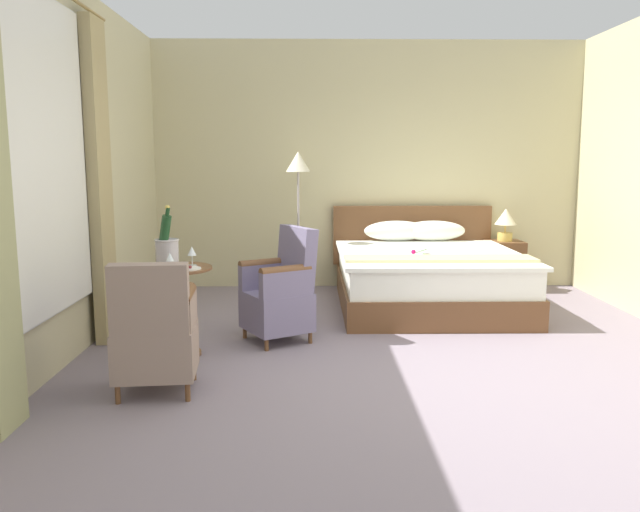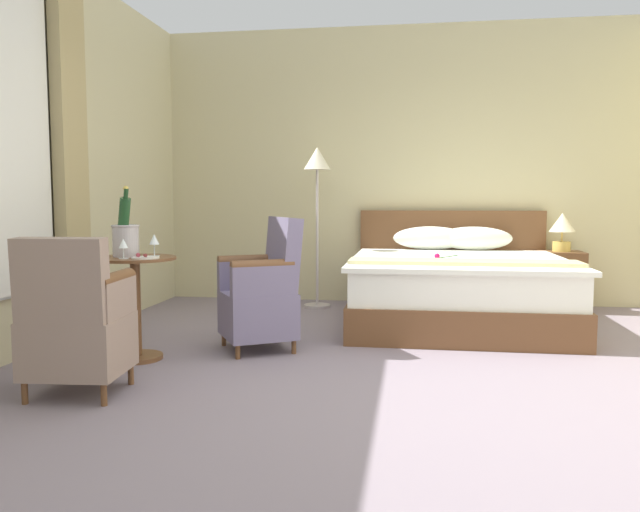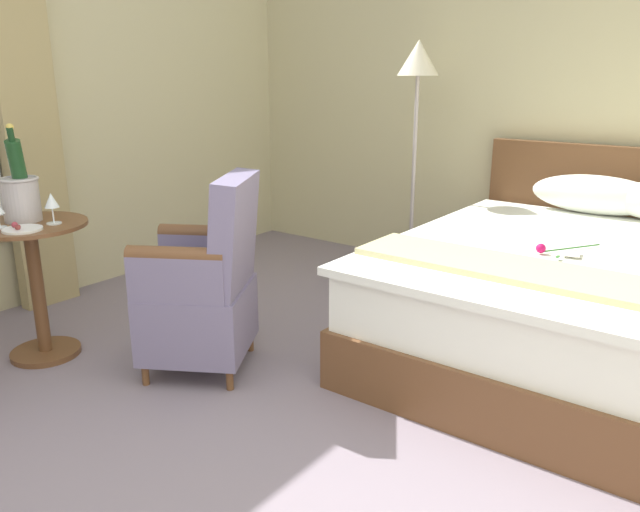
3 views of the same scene
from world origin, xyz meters
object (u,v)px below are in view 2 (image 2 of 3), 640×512
object	(u,v)px
nightstand	(560,281)
champagne_bucket	(125,235)
armchair_by_window	(263,294)
side_table_round	(136,299)
wine_glass_near_bucket	(123,245)
bed	(457,287)
snack_plate	(145,257)
floor_lamp_brass	(317,178)
wine_glass_near_edge	(154,241)
armchair_facing_bed	(75,323)
bedside_lamp	(562,227)

from	to	relation	value
nightstand	champagne_bucket	size ratio (longest dim) A/B	1.22
armchair_by_window	side_table_round	bearing A→B (deg)	-152.39
champagne_bucket	wine_glass_near_bucket	bearing A→B (deg)	-69.51
wine_glass_near_bucket	bed	bearing A→B (deg)	38.18
nightstand	snack_plate	xyz separation A→B (m)	(-3.33, -2.63, 0.44)
champagne_bucket	snack_plate	distance (m)	0.27
wine_glass_near_bucket	snack_plate	size ratio (longest dim) A/B	0.74
wine_glass_near_bucket	armchair_by_window	xyz separation A→B (m)	(0.84, 0.57, -0.40)
nightstand	floor_lamp_brass	distance (m)	2.73
nightstand	snack_plate	bearing A→B (deg)	-141.73
side_table_round	wine_glass_near_edge	world-z (taller)	wine_glass_near_edge
champagne_bucket	armchair_facing_bed	distance (m)	0.98
floor_lamp_brass	armchair_facing_bed	xyz separation A→B (m)	(-0.92, -3.19, -0.94)
nightstand	champagne_bucket	xyz separation A→B (m)	(-3.53, -2.51, 0.58)
wine_glass_near_bucket	armchair_by_window	distance (m)	1.09
snack_plate	bed	bearing A→B (deg)	39.25
floor_lamp_brass	snack_plate	xyz separation A→B (m)	(-0.82, -2.44, -0.62)
side_table_round	champagne_bucket	xyz separation A→B (m)	(-0.07, 0.02, 0.45)
champagne_bucket	armchair_facing_bed	world-z (taller)	champagne_bucket
armchair_facing_bed	armchair_by_window	bearing A→B (deg)	57.90
side_table_round	snack_plate	xyz separation A→B (m)	(0.12, -0.10, 0.31)
floor_lamp_brass	armchair_by_window	size ratio (longest dim) A/B	1.67
bed	nightstand	world-z (taller)	bed
nightstand	armchair_facing_bed	size ratio (longest dim) A/B	0.66
bed	bedside_lamp	size ratio (longest dim) A/B	5.54
wine_glass_near_edge	snack_plate	world-z (taller)	wine_glass_near_edge
bed	armchair_by_window	world-z (taller)	bed
bed	side_table_round	size ratio (longest dim) A/B	2.97
nightstand	bedside_lamp	xyz separation A→B (m)	(-0.00, 0.00, 0.55)
nightstand	wine_glass_near_bucket	bearing A→B (deg)	-142.44
side_table_round	armchair_by_window	distance (m)	0.93
bedside_lamp	champagne_bucket	size ratio (longest dim) A/B	0.79
wine_glass_near_bucket	armchair_by_window	world-z (taller)	armchair_by_window
nightstand	armchair_facing_bed	world-z (taller)	armchair_facing_bed
wine_glass_near_edge	armchair_facing_bed	world-z (taller)	armchair_facing_bed
bed	side_table_round	bearing A→B (deg)	-143.79
side_table_round	armchair_by_window	xyz separation A→B (m)	(0.82, 0.43, -0.01)
snack_plate	armchair_by_window	size ratio (longest dim) A/B	0.19
wine_glass_near_edge	nightstand	bearing A→B (deg)	36.36
bed	bedside_lamp	world-z (taller)	bed
bed	bedside_lamp	bearing A→B (deg)	36.21
bedside_lamp	wine_glass_near_edge	xyz separation A→B (m)	(-3.34, -2.46, -0.01)
wine_glass_near_edge	side_table_round	bearing A→B (deg)	-148.51
bed	champagne_bucket	size ratio (longest dim) A/B	4.36
champagne_bucket	armchair_by_window	world-z (taller)	champagne_bucket
wine_glass_near_bucket	wine_glass_near_edge	world-z (taller)	wine_glass_near_edge
champagne_bucket	armchair_by_window	size ratio (longest dim) A/B	0.50
bedside_lamp	floor_lamp_brass	xyz separation A→B (m)	(-2.51, -0.19, 0.50)
wine_glass_near_bucket	armchair_by_window	bearing A→B (deg)	34.23
floor_lamp_brass	wine_glass_near_bucket	world-z (taller)	floor_lamp_brass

